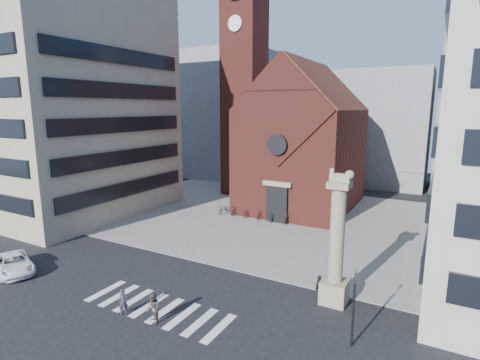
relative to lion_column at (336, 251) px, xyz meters
name	(u,v)px	position (x,y,z in m)	size (l,w,h in m)	color
ground	(180,286)	(-10.01, -3.00, -3.46)	(120.00, 120.00, 0.00)	black
piazza	(284,217)	(-10.01, 16.00, -3.43)	(46.00, 30.00, 0.05)	#9C978E
zebra_crossing	(157,308)	(-9.46, -6.00, -3.45)	(10.20, 3.20, 0.01)	white
church	(304,143)	(-10.01, 22.04, 4.53)	(12.00, 16.65, 18.00)	maroon
campanile	(244,82)	(-20.01, 25.00, 12.28)	(5.50, 5.50, 31.20)	maroon
building_left	(66,101)	(-34.01, 7.00, 9.54)	(18.00, 20.00, 26.00)	tan
bg_block_left	(227,115)	(-30.01, 37.00, 7.54)	(16.00, 14.00, 22.00)	gray
bg_block_mid	(382,128)	(-4.01, 42.00, 5.54)	(14.00, 12.00, 18.00)	gray
lion_column	(336,251)	(0.00, 0.00, 0.00)	(1.63, 1.60, 8.68)	gray
traffic_light	(354,306)	(1.99, -4.00, -1.17)	(0.13, 0.16, 4.30)	black
white_car	(14,264)	(-22.42, -7.25, -2.78)	(2.26, 4.90, 1.36)	white
pedestrian_0	(123,302)	(-10.71, -7.54, -2.66)	(0.58, 0.38, 1.60)	#352E3F
pedestrian_1	(153,309)	(-8.48, -7.40, -2.54)	(0.89, 0.69, 1.83)	#514341
pedestrian_2	(319,287)	(-1.01, 0.00, -2.65)	(0.95, 0.39, 1.62)	#24262B
scooter_0	(224,209)	(-16.78, 14.06, -2.89)	(0.68, 1.96, 1.03)	black
scooter_1	(236,210)	(-15.17, 14.06, -2.83)	(0.54, 1.90, 1.14)	black
scooter_2	(249,213)	(-13.55, 14.06, -2.89)	(0.68, 1.96, 1.03)	black
scooter_3	(261,214)	(-11.93, 14.06, -2.83)	(0.54, 1.90, 1.14)	black
scooter_4	(275,217)	(-10.31, 14.06, -2.89)	(0.68, 1.96, 1.03)	black
scooter_5	(289,218)	(-8.69, 14.06, -2.83)	(0.54, 1.90, 1.14)	black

